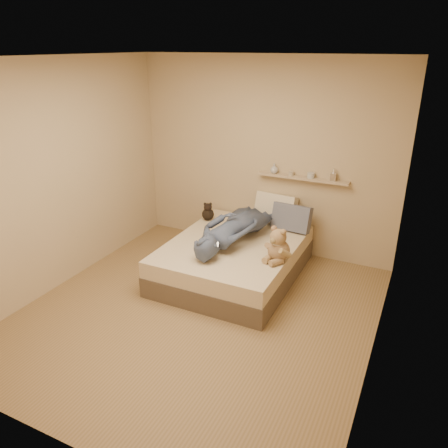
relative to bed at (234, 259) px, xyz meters
The scene contains 10 objects.
room 1.42m from the bed, 90.00° to the right, with size 3.80×3.80×3.80m.
bed is the anchor object (origin of this frame).
game_console 0.63m from the bed, 97.46° to the right, with size 0.20×0.14×0.06m.
teddy_bear 0.79m from the bed, 19.64° to the right, with size 0.32×0.34×0.41m.
dark_plush 0.88m from the bed, 140.58° to the left, with size 0.17×0.17×0.26m.
pillow_cream 0.96m from the bed, 74.30° to the left, with size 0.55×0.16×0.40m, color beige.
pillow_grey 0.94m from the bed, 53.80° to the left, with size 0.50×0.14×0.34m, color slate.
person 0.43m from the bed, 96.40° to the left, with size 0.58×1.60×0.38m, color #434B69.
wall_shelf 1.38m from the bed, 58.82° to the left, with size 1.20×0.12×0.03m, color tan.
shelf_bottles 1.40m from the bed, 61.94° to the left, with size 0.88×0.13×0.15m.
Camera 1 is at (2.00, -3.50, 2.70)m, focal length 35.00 mm.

